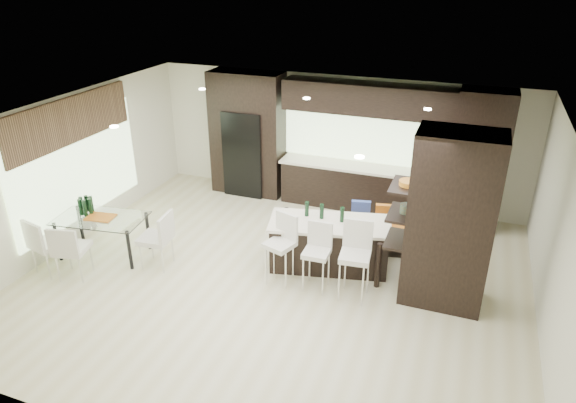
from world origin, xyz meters
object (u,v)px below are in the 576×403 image
at_px(stool_left, 280,256).
at_px(floor_vase, 428,243).
at_px(stool_right, 354,269).
at_px(chair_end, 156,242).
at_px(dining_table, 104,236).
at_px(chair_near, 73,252).
at_px(stool_mid, 316,264).
at_px(chair_far, 50,247).
at_px(bench, 373,237).
at_px(kitchen_island, 329,244).

height_order(stool_left, floor_vase, floor_vase).
bearing_deg(stool_left, stool_right, 17.36).
height_order(stool_right, chair_end, stool_right).
relative_size(stool_right, dining_table, 0.67).
bearing_deg(stool_left, chair_end, -154.09).
bearing_deg(stool_right, chair_near, -172.91).
distance_m(stool_mid, stool_right, 0.62).
xyz_separation_m(stool_right, chair_far, (-4.94, -1.04, -0.05)).
xyz_separation_m(floor_vase, chair_near, (-5.44, -2.05, -0.15)).
xyz_separation_m(stool_left, chair_far, (-3.71, -1.05, -0.01)).
distance_m(stool_mid, chair_end, 2.78).
distance_m(stool_left, chair_end, 2.16).
xyz_separation_m(bench, dining_table, (-4.45, -1.86, 0.12)).
xyz_separation_m(stool_left, stool_right, (1.23, -0.02, 0.04)).
height_order(kitchen_island, bench, kitchen_island).
height_order(chair_near, chair_far, chair_far).
distance_m(floor_vase, chair_far, 6.26).
relative_size(stool_mid, chair_end, 0.97).
bearing_deg(chair_end, dining_table, 83.20).
relative_size(floor_vase, chair_end, 1.32).
distance_m(stool_left, stool_right, 1.23).
distance_m(floor_vase, chair_end, 4.54).
bearing_deg(dining_table, stool_right, -4.79).
bearing_deg(stool_left, floor_vase, 42.66).
bearing_deg(chair_near, kitchen_island, 10.44).
distance_m(kitchen_island, stool_right, 0.98).
xyz_separation_m(stool_left, chair_near, (-3.23, -1.05, -0.02)).
bearing_deg(floor_vase, dining_table, -166.56).
distance_m(dining_table, chair_far, 0.90).
bearing_deg(chair_far, chair_end, 38.81).
height_order(dining_table, chair_far, chair_far).
distance_m(stool_left, dining_table, 3.25).
relative_size(stool_left, floor_vase, 0.77).
bearing_deg(stool_left, kitchen_island, 68.35).
xyz_separation_m(stool_right, floor_vase, (0.97, 1.02, 0.10)).
bearing_deg(floor_vase, bench, 150.75).
bearing_deg(stool_mid, chair_end, -175.36).
bearing_deg(chair_near, chair_far, 165.98).
bearing_deg(bench, stool_mid, -122.97).
height_order(floor_vase, chair_end, floor_vase).
relative_size(stool_right, floor_vase, 0.83).
relative_size(stool_left, chair_far, 1.02).
xyz_separation_m(stool_mid, dining_table, (-3.85, -0.30, -0.09)).
bearing_deg(kitchen_island, stool_right, -63.60).
bearing_deg(stool_right, stool_left, 173.32).
distance_m(stool_mid, chair_near, 3.99).
relative_size(stool_left, stool_mid, 1.05).
xyz_separation_m(kitchen_island, bench, (0.59, 0.82, -0.17)).
bearing_deg(floor_vase, chair_far, -160.81).
bearing_deg(stool_mid, stool_right, -4.04).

